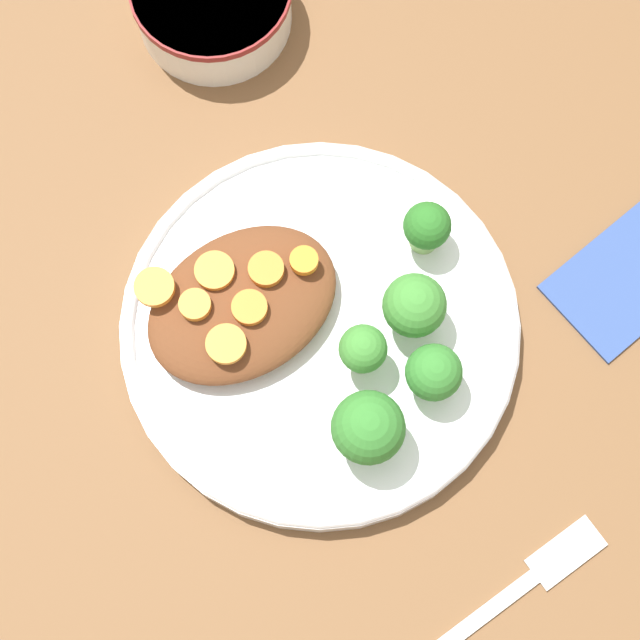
{
  "coord_description": "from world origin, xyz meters",
  "views": [
    {
      "loc": [
        0.11,
        0.16,
        0.72
      ],
      "look_at": [
        0.0,
        0.0,
        0.04
      ],
      "focal_mm": 60.0,
      "sensor_mm": 36.0,
      "label": 1
    }
  ],
  "objects": [
    {
      "name": "broccoli_floret_1",
      "position": [
        0.02,
        0.08,
        0.06
      ],
      "size": [
        0.05,
        0.05,
        0.06
      ],
      "color": "#759E51",
      "rests_on": "plate"
    },
    {
      "name": "broccoli_floret_0",
      "position": [
        -0.05,
        0.03,
        0.05
      ],
      "size": [
        0.04,
        0.04,
        0.06
      ],
      "color": "#759E51",
      "rests_on": "plate"
    },
    {
      "name": "carrot_slice_5",
      "position": [
        0.04,
        -0.06,
        0.05
      ],
      "size": [
        0.03,
        0.03,
        0.0
      ],
      "primitive_type": "cylinder",
      "color": "orange",
      "rests_on": "stew_mound"
    },
    {
      "name": "ground_plane",
      "position": [
        0.0,
        0.0,
        0.0
      ],
      "size": [
        4.0,
        4.0,
        0.0
      ],
      "primitive_type": "plane",
      "color": "brown"
    },
    {
      "name": "carrot_slice_6",
      "position": [
        -0.01,
        -0.04,
        0.05
      ],
      "size": [
        0.02,
        0.02,
        0.01
      ],
      "primitive_type": "cylinder",
      "color": "orange",
      "rests_on": "stew_mound"
    },
    {
      "name": "stew_mound",
      "position": [
        0.04,
        -0.04,
        0.03
      ],
      "size": [
        0.14,
        0.1,
        0.03
      ],
      "primitive_type": "ellipsoid",
      "color": "brown",
      "rests_on": "plate"
    },
    {
      "name": "broccoli_floret_3",
      "position": [
        -0.04,
        0.07,
        0.05
      ],
      "size": [
        0.04,
        0.04,
        0.05
      ],
      "color": "#759E51",
      "rests_on": "plate"
    },
    {
      "name": "carrot_slice_0",
      "position": [
        0.08,
        -0.07,
        0.05
      ],
      "size": [
        0.03,
        0.03,
        0.01
      ],
      "primitive_type": "cylinder",
      "color": "orange",
      "rests_on": "stew_mound"
    },
    {
      "name": "napkin",
      "position": [
        -0.21,
        0.09,
        0.0
      ],
      "size": [
        0.12,
        0.08,
        0.01
      ],
      "rotation": [
        0.0,
        0.0,
        0.1
      ],
      "color": "#334C8C",
      "rests_on": "ground_plane"
    },
    {
      "name": "fork",
      "position": [
        -0.01,
        0.22,
        0.0
      ],
      "size": [
        0.17,
        0.03,
        0.01
      ],
      "rotation": [
        0.0,
        0.0,
        9.45
      ],
      "color": "silver",
      "rests_on": "ground_plane"
    },
    {
      "name": "broccoli_floret_4",
      "position": [
        -0.01,
        0.04,
        0.05
      ],
      "size": [
        0.03,
        0.03,
        0.05
      ],
      "color": "#759E51",
      "rests_on": "plate"
    },
    {
      "name": "broccoli_floret_2",
      "position": [
        -0.09,
        -0.01,
        0.05
      ],
      "size": [
        0.03,
        0.03,
        0.05
      ],
      "color": "#7FA85B",
      "rests_on": "plate"
    },
    {
      "name": "dip_bowl",
      "position": [
        -0.07,
        -0.25,
        0.03
      ],
      "size": [
        0.12,
        0.12,
        0.04
      ],
      "color": "white",
      "rests_on": "ground_plane"
    },
    {
      "name": "carrot_slice_1",
      "position": [
        0.04,
        -0.03,
        0.05
      ],
      "size": [
        0.02,
        0.02,
        0.01
      ],
      "primitive_type": "cylinder",
      "color": "orange",
      "rests_on": "stew_mound"
    },
    {
      "name": "plate",
      "position": [
        0.0,
        0.0,
        0.01
      ],
      "size": [
        0.27,
        0.27,
        0.03
      ],
      "color": "white",
      "rests_on": "ground_plane"
    },
    {
      "name": "carrot_slice_4",
      "position": [
        0.07,
        -0.05,
        0.05
      ],
      "size": [
        0.02,
        0.02,
        0.01
      ],
      "primitive_type": "cylinder",
      "color": "orange",
      "rests_on": "stew_mound"
    },
    {
      "name": "carrot_slice_3",
      "position": [
        0.01,
        -0.04,
        0.05
      ],
      "size": [
        0.02,
        0.02,
        0.01
      ],
      "primitive_type": "cylinder",
      "color": "orange",
      "rests_on": "stew_mound"
    },
    {
      "name": "carrot_slice_2",
      "position": [
        0.06,
        -0.02,
        0.05
      ],
      "size": [
        0.03,
        0.03,
        0.0
      ],
      "primitive_type": "cylinder",
      "color": "orange",
      "rests_on": "stew_mound"
    }
  ]
}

